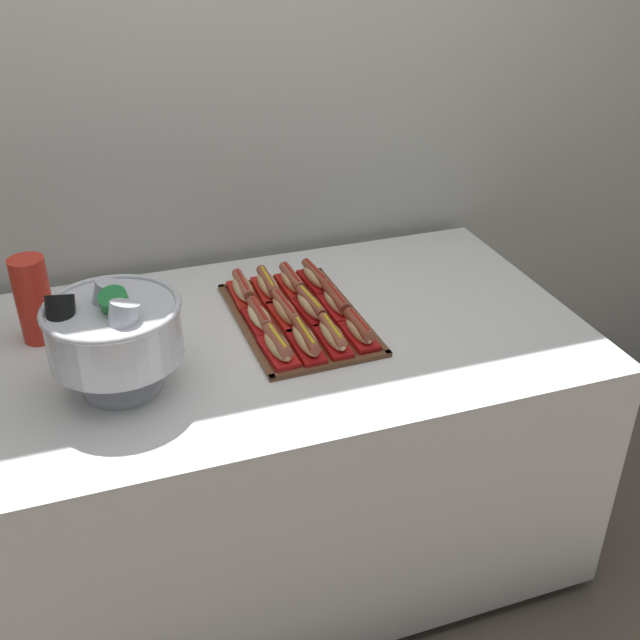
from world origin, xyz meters
The scene contains 18 objects.
ground_plane centered at (0.00, 0.00, 0.00)m, with size 10.00×10.00×0.00m, color #7A6B5B.
back_wall centered at (0.00, 0.57, 1.30)m, with size 6.00×0.10×2.60m, color beige.
buffet_table centered at (0.00, 0.00, 0.42)m, with size 1.63×0.96×0.79m.
serving_tray centered at (0.06, 0.05, 0.80)m, with size 0.34×0.53×0.01m.
hot_dog_0 centered at (-0.05, -0.12, 0.83)m, with size 0.07×0.17×0.06m.
hot_dog_1 centered at (0.03, -0.12, 0.83)m, with size 0.06×0.18×0.06m.
hot_dog_2 centered at (0.10, -0.12, 0.83)m, with size 0.06×0.17×0.06m.
hot_dog_3 centered at (0.18, -0.12, 0.83)m, with size 0.06×0.15×0.06m.
hot_dog_4 centered at (-0.05, 0.04, 0.83)m, with size 0.07×0.16×0.06m.
hot_dog_5 centered at (0.02, 0.04, 0.83)m, with size 0.07×0.18×0.06m.
hot_dog_6 centered at (0.10, 0.05, 0.83)m, with size 0.07×0.18×0.06m.
hot_dog_7 centered at (0.17, 0.05, 0.83)m, with size 0.06×0.17×0.06m.
hot_dog_8 centered at (-0.06, 0.21, 0.83)m, with size 0.07×0.18×0.06m.
hot_dog_9 centered at (0.02, 0.21, 0.83)m, with size 0.07×0.18×0.06m.
hot_dog_10 centered at (0.09, 0.21, 0.83)m, with size 0.07×0.17×0.06m.
hot_dog_11 centered at (0.17, 0.21, 0.83)m, with size 0.07×0.18×0.06m.
punch_bowl centered at (-0.44, -0.12, 0.96)m, with size 0.32×0.32×0.28m.
cup_stack centered at (-0.62, 0.18, 0.91)m, with size 0.09×0.09×0.24m.
Camera 1 is at (-0.48, -1.71, 1.86)m, focal length 42.63 mm.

